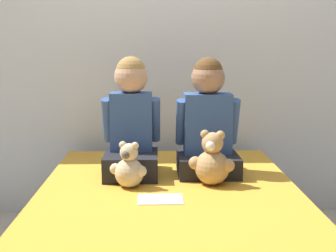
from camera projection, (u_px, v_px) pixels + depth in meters
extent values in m
cube|color=silver|center=(165.00, 32.00, 3.14)|extent=(8.00, 0.06, 2.50)
cube|color=white|center=(170.00, 224.00, 2.23)|extent=(1.28, 1.88, 0.22)
cube|color=gold|center=(170.00, 199.00, 2.21)|extent=(1.29, 1.90, 0.03)
cube|color=black|center=(132.00, 163.00, 2.56)|extent=(0.29, 0.37, 0.13)
cube|color=#33518E|center=(131.00, 121.00, 2.58)|extent=(0.23, 0.14, 0.32)
sphere|color=tan|center=(131.00, 77.00, 2.53)|extent=(0.18, 0.18, 0.18)
sphere|color=#A37A42|center=(131.00, 71.00, 2.53)|extent=(0.16, 0.16, 0.16)
cylinder|color=#33518E|center=(108.00, 120.00, 2.57)|extent=(0.06, 0.14, 0.26)
cylinder|color=#33518E|center=(155.00, 120.00, 2.58)|extent=(0.06, 0.14, 0.26)
cube|color=black|center=(208.00, 164.00, 2.57)|extent=(0.34, 0.31, 0.11)
cube|color=#33518E|center=(207.00, 123.00, 2.58)|extent=(0.26, 0.16, 0.33)
sphere|color=#9E7051|center=(208.00, 78.00, 2.54)|extent=(0.18, 0.18, 0.18)
sphere|color=brown|center=(208.00, 72.00, 2.53)|extent=(0.16, 0.16, 0.16)
cylinder|color=#33518E|center=(181.00, 122.00, 2.57)|extent=(0.06, 0.14, 0.27)
cylinder|color=#33518E|center=(234.00, 122.00, 2.58)|extent=(0.06, 0.14, 0.27)
sphere|color=#D1B78E|center=(129.00, 173.00, 2.34)|extent=(0.15, 0.15, 0.15)
sphere|color=#D1B78E|center=(129.00, 152.00, 2.32)|extent=(0.09, 0.09, 0.09)
sphere|color=#4C4742|center=(126.00, 155.00, 2.29)|extent=(0.04, 0.04, 0.04)
sphere|color=#D1B78E|center=(123.00, 145.00, 2.32)|extent=(0.04, 0.04, 0.04)
sphere|color=#D1B78E|center=(135.00, 146.00, 2.30)|extent=(0.04, 0.04, 0.04)
sphere|color=#D1B78E|center=(115.00, 169.00, 2.34)|extent=(0.06, 0.06, 0.06)
sphere|color=#D1B78E|center=(141.00, 171.00, 2.30)|extent=(0.06, 0.06, 0.06)
sphere|color=tan|center=(212.00, 168.00, 2.38)|extent=(0.18, 0.18, 0.18)
sphere|color=tan|center=(212.00, 143.00, 2.36)|extent=(0.11, 0.11, 0.11)
sphere|color=white|center=(211.00, 146.00, 2.31)|extent=(0.05, 0.05, 0.05)
sphere|color=tan|center=(205.00, 134.00, 2.36)|extent=(0.05, 0.05, 0.05)
sphere|color=tan|center=(220.00, 135.00, 2.34)|extent=(0.05, 0.05, 0.05)
sphere|color=tan|center=(195.00, 163.00, 2.38)|extent=(0.07, 0.07, 0.07)
sphere|color=tan|center=(228.00, 165.00, 2.34)|extent=(0.07, 0.07, 0.07)
cube|color=white|center=(160.00, 199.00, 2.16)|extent=(0.21, 0.15, 0.00)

